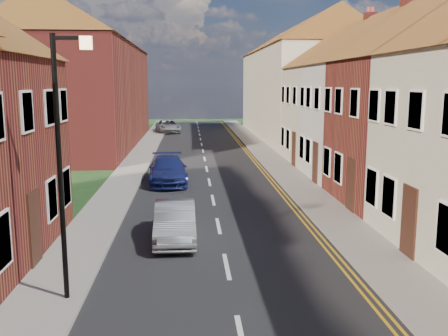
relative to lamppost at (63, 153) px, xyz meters
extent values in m
cube|color=black|center=(3.81, 10.00, -3.53)|extent=(7.00, 90.00, 0.02)
cube|color=gray|center=(-0.59, 10.00, -3.48)|extent=(1.80, 90.00, 0.12)
cube|color=gray|center=(8.21, 10.00, -3.48)|extent=(1.80, 90.00, 0.12)
cube|color=maroon|center=(13.11, 8.90, -0.54)|extent=(8.00, 5.80, 6.00)
cube|color=beige|center=(13.11, 14.30, -0.54)|extent=(8.00, 5.00, 6.00)
cube|color=maroon|center=(13.11, 12.40, 4.66)|extent=(0.60, 0.60, 1.60)
cube|color=#ADA891|center=(13.11, 19.70, -0.54)|extent=(8.00, 5.80, 6.00)
cube|color=maroon|center=(13.11, 17.40, 4.66)|extent=(0.60, 0.60, 1.60)
cube|color=#ADA891|center=(13.11, 35.00, 0.46)|extent=(8.00, 24.00, 8.00)
cube|color=maroon|center=(-5.49, 30.00, 0.46)|extent=(8.00, 24.00, 8.00)
cylinder|color=black|center=(-0.09, 0.00, -0.42)|extent=(0.12, 0.12, 6.00)
cube|color=black|center=(0.26, 0.00, 2.48)|extent=(0.70, 0.08, 0.08)
cube|color=#FFD899|center=(0.61, 0.00, 2.38)|extent=(0.25, 0.15, 0.28)
imported|color=gray|center=(2.31, 4.53, -2.92)|extent=(1.38, 3.75, 1.23)
imported|color=navy|center=(1.70, 14.00, -2.87)|extent=(2.17, 4.74, 1.34)
imported|color=#9EA1A6|center=(0.61, 40.37, -2.87)|extent=(2.96, 5.10, 1.34)
camera|label=1|loc=(2.82, -11.21, 1.53)|focal=40.00mm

